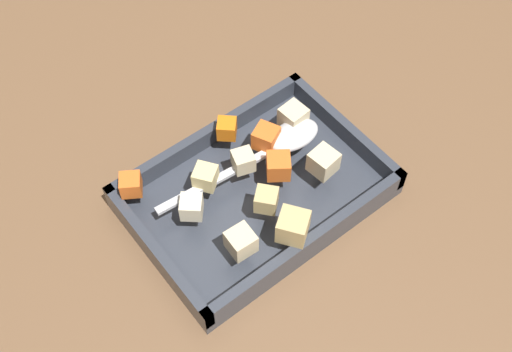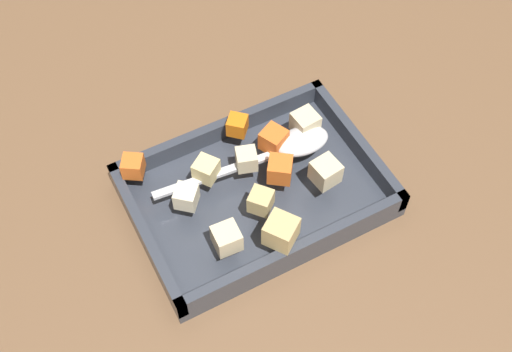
{
  "view_description": "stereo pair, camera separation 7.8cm",
  "coord_description": "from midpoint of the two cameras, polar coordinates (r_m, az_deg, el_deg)",
  "views": [
    {
      "loc": [
        0.26,
        0.34,
        0.7
      ],
      "look_at": [
        -0.01,
        -0.01,
        0.05
      ],
      "focal_mm": 45.36,
      "sensor_mm": 36.0,
      "label": 1
    },
    {
      "loc": [
        0.19,
        0.38,
        0.7
      ],
      "look_at": [
        -0.01,
        -0.01,
        0.05
      ],
      "focal_mm": 45.36,
      "sensor_mm": 36.0,
      "label": 2
    }
  ],
  "objects": [
    {
      "name": "potato_chunk_center",
      "position": [
        0.78,
        -7.34,
        -0.29
      ],
      "size": [
        0.04,
        0.04,
        0.03
      ],
      "primitive_type": "cube",
      "rotation": [
        0.0,
        0.0,
        0.62
      ],
      "color": "#E0CC89",
      "rests_on": "baking_dish"
    },
    {
      "name": "potato_chunk_mid_right",
      "position": [
        0.74,
        0.42,
        -4.59
      ],
      "size": [
        0.05,
        0.05,
        0.03
      ],
      "primitive_type": "cube",
      "rotation": [
        0.0,
        0.0,
        3.75
      ],
      "color": "tan",
      "rests_on": "baking_dish"
    },
    {
      "name": "potato_chunk_corner_nw",
      "position": [
        0.79,
        3.16,
        1.03
      ],
      "size": [
        0.03,
        0.03,
        0.03
      ],
      "primitive_type": "cube",
      "rotation": [
        0.0,
        0.0,
        0.13
      ],
      "color": "beige",
      "rests_on": "baking_dish"
    },
    {
      "name": "carrot_chunk_under_handle",
      "position": [
        0.81,
        -1.88,
        3.2
      ],
      "size": [
        0.04,
        0.04,
        0.03
      ],
      "primitive_type": "cube",
      "rotation": [
        0.0,
        0.0,
        5.16
      ],
      "color": "orange",
      "rests_on": "baking_dish"
    },
    {
      "name": "carrot_chunk_near_left",
      "position": [
        0.78,
        -0.65,
        0.49
      ],
      "size": [
        0.04,
        0.04,
        0.03
      ],
      "primitive_type": "cube",
      "rotation": [
        0.0,
        0.0,
        4.09
      ],
      "color": "orange",
      "rests_on": "baking_dish"
    },
    {
      "name": "serving_spoon",
      "position": [
        0.81,
        -0.2,
        2.98
      ],
      "size": [
        0.23,
        0.05,
        0.02
      ],
      "rotation": [
        0.0,
        0.0,
        6.2
      ],
      "color": "silver",
      "rests_on": "baking_dish"
    },
    {
      "name": "potato_chunk_mid_left",
      "position": [
        0.79,
        -3.95,
        1.15
      ],
      "size": [
        0.03,
        0.03,
        0.02
      ],
      "primitive_type": "cube",
      "rotation": [
        0.0,
        0.0,
        4.41
      ],
      "color": "beige",
      "rests_on": "baking_dish"
    },
    {
      "name": "carrot_chunk_corner_sw",
      "position": [
        0.79,
        -13.77,
        -0.95
      ],
      "size": [
        0.03,
        0.03,
        0.02
      ],
      "primitive_type": "cube",
      "rotation": [
        0.0,
        0.0,
        5.72
      ],
      "color": "orange",
      "rests_on": "baking_dish"
    },
    {
      "name": "carrot_chunk_corner_se",
      "position": [
        0.82,
        -5.31,
        4.0
      ],
      "size": [
        0.03,
        0.03,
        0.02
      ],
      "primitive_type": "cube",
      "rotation": [
        0.0,
        0.0,
        2.4
      ],
      "color": "orange",
      "rests_on": "baking_dish"
    },
    {
      "name": "potato_chunk_heap_side",
      "position": [
        0.76,
        -2.21,
        -2.45
      ],
      "size": [
        0.04,
        0.04,
        0.03
      ],
      "primitive_type": "cube",
      "rotation": [
        0.0,
        0.0,
        2.28
      ],
      "color": "tan",
      "rests_on": "baking_dish"
    },
    {
      "name": "potato_chunk_front_center",
      "position": [
        0.83,
        0.61,
        5.03
      ],
      "size": [
        0.03,
        0.03,
        0.03
      ],
      "primitive_type": "cube",
      "rotation": [
        0.0,
        0.0,
        3.24
      ],
      "color": "beige",
      "rests_on": "baking_dish"
    },
    {
      "name": "potato_chunk_heap_top",
      "position": [
        0.76,
        -8.65,
        -2.93
      ],
      "size": [
        0.04,
        0.04,
        0.03
      ],
      "primitive_type": "cube",
      "rotation": [
        0.0,
        0.0,
        5.57
      ],
      "color": "beige",
      "rests_on": "baking_dish"
    },
    {
      "name": "ground_plane",
      "position": [
        0.82,
        -3.09,
        -3.09
      ],
      "size": [
        4.0,
        4.0,
        0.0
      ],
      "primitive_type": "plane",
      "color": "brown"
    },
    {
      "name": "baking_dish",
      "position": [
        0.81,
        -2.74,
        -1.79
      ],
      "size": [
        0.31,
        0.21,
        0.04
      ],
      "color": "#333842",
      "rests_on": "ground_plane"
    },
    {
      "name": "potato_chunk_far_left",
      "position": [
        0.73,
        -4.42,
        -6.04
      ],
      "size": [
        0.03,
        0.03,
        0.03
      ],
      "primitive_type": "cube",
      "rotation": [
        0.0,
        0.0,
        6.23
      ],
      "color": "beige",
      "rests_on": "baking_dish"
    }
  ]
}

